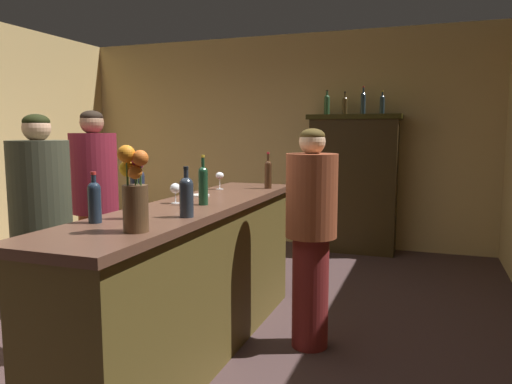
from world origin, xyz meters
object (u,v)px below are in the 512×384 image
(wine_bottle_syrah, at_px, (138,191))
(wine_bottle_merlot, at_px, (268,173))
(patron_tall, at_px, (42,228))
(display_bottle_midright, at_px, (382,104))
(bar_counter, at_px, (194,280))
(bartender, at_px, (311,230))
(wine_bottle_rose, at_px, (186,195))
(display_bottle_left, at_px, (327,104))
(wine_glass_front, at_px, (220,177))
(display_bottle_midleft, at_px, (345,105))
(cheese_plate, at_px, (200,195))
(wine_glass_mid, at_px, (175,189))
(patron_redhead, at_px, (95,204))
(display_cabinet, at_px, (353,181))
(display_bottle_center, at_px, (363,102))
(wine_bottle_malbec, at_px, (203,184))
(wine_bottle_riesling, at_px, (94,200))
(flower_arrangement, at_px, (134,190))

(wine_bottle_syrah, bearing_deg, wine_bottle_merlot, 82.20)
(wine_bottle_syrah, relative_size, patron_tall, 0.21)
(wine_bottle_syrah, height_order, display_bottle_midright, display_bottle_midright)
(bar_counter, height_order, bartender, bartender)
(wine_bottle_rose, relative_size, bartender, 0.18)
(wine_bottle_syrah, xyz_separation_m, display_bottle_left, (0.25, 3.92, 0.68))
(wine_glass_front, bearing_deg, display_bottle_midleft, 76.06)
(wine_glass_front, height_order, cheese_plate, wine_glass_front)
(wine_glass_mid, relative_size, patron_redhead, 0.08)
(display_cabinet, distance_m, wine_bottle_rose, 3.82)
(display_bottle_midright, xyz_separation_m, patron_redhead, (-2.07, -2.85, -0.94))
(bar_counter, xyz_separation_m, wine_glass_front, (-0.17, 0.82, 0.63))
(display_cabinet, height_order, display_bottle_center, display_bottle_center)
(wine_bottle_malbec, xyz_separation_m, display_bottle_midleft, (0.37, 3.34, 0.68))
(wine_bottle_syrah, xyz_separation_m, display_bottle_center, (0.70, 3.92, 0.69))
(wine_bottle_merlot, bearing_deg, wine_bottle_syrah, -97.80)
(bar_counter, xyz_separation_m, display_bottle_midright, (0.91, 3.32, 1.34))
(cheese_plate, distance_m, patron_redhead, 1.04)
(wine_bottle_merlot, relative_size, wine_bottle_syrah, 0.90)
(wine_bottle_malbec, bearing_deg, display_bottle_center, 79.95)
(wine_bottle_riesling, height_order, display_bottle_left, display_bottle_left)
(wine_bottle_syrah, relative_size, bartender, 0.22)
(wine_bottle_rose, relative_size, wine_bottle_merlot, 0.93)
(wine_bottle_syrah, relative_size, flower_arrangement, 0.82)
(wine_bottle_rose, distance_m, display_bottle_left, 3.85)
(display_bottle_center, bearing_deg, wine_glass_mid, -103.46)
(cheese_plate, xyz_separation_m, display_bottle_center, (0.81, 2.94, 0.84))
(wine_bottle_rose, xyz_separation_m, cheese_plate, (-0.33, 0.84, -0.12))
(wine_bottle_syrah, relative_size, display_bottle_midleft, 1.19)
(display_cabinet, xyz_separation_m, display_bottle_midright, (0.33, 0.00, 0.97))
(display_bottle_center, xyz_separation_m, bartender, (0.04, -2.93, -1.05))
(display_cabinet, relative_size, wine_bottle_rose, 6.10)
(wine_bottle_malbec, relative_size, cheese_plate, 2.34)
(patron_tall, distance_m, bartender, 1.82)
(display_bottle_midleft, relative_size, display_bottle_midright, 1.00)
(patron_redhead, bearing_deg, display_bottle_midright, 76.97)
(display_bottle_left, xyz_separation_m, patron_tall, (-1.16, -3.69, -1.00))
(wine_bottle_riesling, height_order, display_bottle_center, display_bottle_center)
(display_bottle_left, bearing_deg, wine_bottle_merlot, -90.73)
(wine_bottle_merlot, bearing_deg, patron_tall, -129.10)
(wine_bottle_malbec, relative_size, display_bottle_left, 1.06)
(flower_arrangement, distance_m, display_bottle_center, 4.31)
(patron_redhead, bearing_deg, bar_counter, 0.83)
(wine_bottle_rose, relative_size, flower_arrangement, 0.69)
(display_bottle_midright, bearing_deg, wine_bottle_rose, -100.59)
(wine_bottle_syrah, bearing_deg, cheese_plate, 96.04)
(patron_redhead, bearing_deg, wine_bottle_merlot, 44.98)
(display_cabinet, xyz_separation_m, wine_glass_front, (-0.75, -2.50, 0.25))
(cheese_plate, relative_size, display_bottle_midleft, 0.49)
(display_cabinet, xyz_separation_m, wine_bottle_syrah, (-0.61, -3.92, 0.30))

